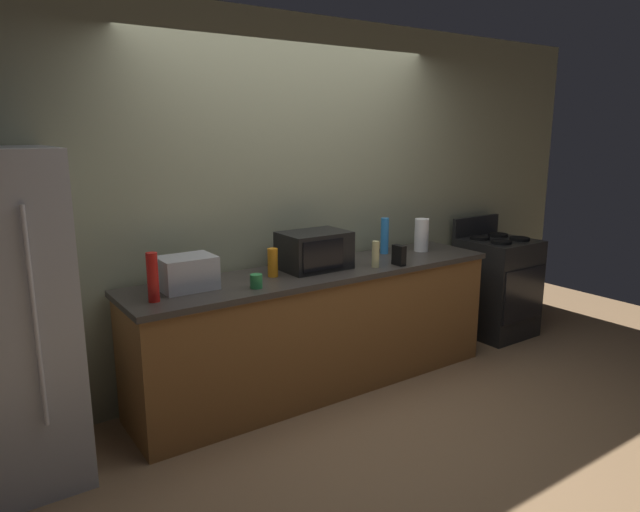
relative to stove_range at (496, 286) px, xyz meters
name	(u,v)px	position (x,y,z in m)	size (l,w,h in m)	color
ground_plane	(353,406)	(-2.00, -0.40, -0.46)	(8.00, 8.00, 0.00)	#93704C
back_wall	(289,201)	(-2.00, 0.41, 0.89)	(6.40, 0.10, 2.70)	gray
counter_run	(320,329)	(-2.00, 0.00, -0.01)	(2.84, 0.64, 0.90)	brown
stove_range	(496,286)	(0.00, 0.00, 0.00)	(0.60, 0.61, 1.08)	black
microwave	(314,250)	(-2.02, 0.05, 0.57)	(0.48, 0.35, 0.27)	black
toaster_oven	(187,273)	(-2.98, 0.06, 0.54)	(0.34, 0.26, 0.21)	#B7BABF
paper_towel_roll	(421,235)	(-0.95, 0.05, 0.57)	(0.12, 0.12, 0.27)	white
cordless_phone	(399,255)	(-1.44, -0.22, 0.51)	(0.05, 0.11, 0.15)	black
bottle_spray_cleaner	(385,236)	(-1.26, 0.15, 0.58)	(0.07, 0.07, 0.29)	#338CE5
bottle_hot_sauce	(153,277)	(-3.24, -0.09, 0.59)	(0.07, 0.07, 0.29)	red
bottle_vinegar	(376,254)	(-1.62, -0.17, 0.54)	(0.06, 0.06, 0.19)	beige
bottle_dish_soap	(273,262)	(-2.38, 0.02, 0.54)	(0.07, 0.07, 0.20)	orange
mug_green	(256,281)	(-2.61, -0.17, 0.48)	(0.08, 0.08, 0.09)	#2D8C47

